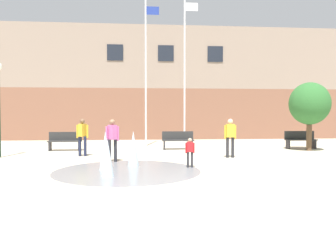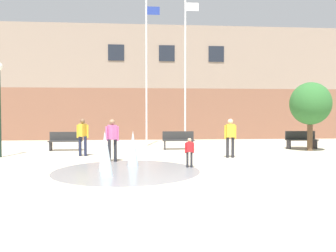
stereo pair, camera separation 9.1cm
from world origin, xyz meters
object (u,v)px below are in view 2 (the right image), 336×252
object	(u,v)px
park_bench_under_right_flagpole	(301,139)
adult_in_red	(83,134)
child_running	(189,150)
street_tree_near_building	(310,104)
flagpole_right	(186,67)
adult_watching	(112,137)
flagpole_left	(147,69)
park_bench_center	(178,140)
adult_near_bench	(230,135)
park_bench_under_left_flagpole	(66,141)

from	to	relation	value
park_bench_under_right_flagpole	adult_in_red	size ratio (longest dim) A/B	1.01
child_running	adult_in_red	distance (m)	5.29
child_running	street_tree_near_building	bearing A→B (deg)	-141.68
flagpole_right	street_tree_near_building	bearing A→B (deg)	-28.53
adult_watching	flagpole_left	size ratio (longest dim) A/B	0.19
park_bench_center	flagpole_left	distance (m)	4.61
adult_near_bench	child_running	xyz separation A→B (m)	(-2.01, -2.33, -0.35)
adult_watching	flagpole_left	bearing A→B (deg)	-51.17
park_bench_under_left_flagpole	flagpole_left	xyz separation A→B (m)	(4.03, 2.07, 3.86)
park_bench_under_right_flagpole	adult_near_bench	distance (m)	5.61
park_bench_under_left_flagpole	flagpole_right	distance (m)	7.68
adult_near_bench	street_tree_near_building	world-z (taller)	street_tree_near_building
park_bench_center	street_tree_near_building	xyz separation A→B (m)	(6.33, -1.12, 1.81)
child_running	street_tree_near_building	world-z (taller)	street_tree_near_building
park_bench_under_left_flagpole	adult_in_red	world-z (taller)	adult_in_red
adult_near_bench	flagpole_right	size ratio (longest dim) A/B	0.19
adult_watching	park_bench_under_right_flagpole	bearing A→B (deg)	-105.51
adult_near_bench	child_running	bearing A→B (deg)	52.06
park_bench_under_left_flagpole	child_running	distance (m)	7.75
park_bench_center	flagpole_left	size ratio (longest dim) A/B	0.20
park_bench_under_left_flagpole	adult_in_red	distance (m)	2.64
child_running	flagpole_left	size ratio (longest dim) A/B	0.12
park_bench_under_left_flagpole	adult_in_red	xyz separation A→B (m)	(1.24, -2.29, 0.45)
park_bench_under_right_flagpole	adult_in_red	world-z (taller)	adult_in_red
park_bench_center	street_tree_near_building	size ratio (longest dim) A/B	0.48
flagpole_left	flagpole_right	xyz separation A→B (m)	(2.19, 0.00, 0.14)
adult_watching	flagpole_right	world-z (taller)	flagpole_right
adult_near_bench	street_tree_near_building	xyz separation A→B (m)	(4.57, 2.25, 1.35)
adult_watching	flagpole_right	bearing A→B (deg)	-68.73
adult_watching	adult_in_red	distance (m)	2.26
park_bench_center	child_running	xyz separation A→B (m)	(-0.25, -5.71, 0.10)
child_running	adult_in_red	size ratio (longest dim) A/B	0.62
park_bench_center	street_tree_near_building	bearing A→B (deg)	-10.03
adult_watching	street_tree_near_building	bearing A→B (deg)	-110.43
park_bench_under_left_flagpole	adult_near_bench	distance (m)	8.06
park_bench_center	adult_near_bench	size ratio (longest dim) A/B	1.01
park_bench_center	flagpole_left	bearing A→B (deg)	128.27
park_bench_under_right_flagpole	flagpole_left	size ratio (longest dim) A/B	0.20
park_bench_under_right_flagpole	street_tree_near_building	distance (m)	2.03
street_tree_near_building	park_bench_under_left_flagpole	bearing A→B (deg)	175.08
flagpole_left	park_bench_center	bearing A→B (deg)	-51.73
child_running	adult_watching	size ratio (longest dim) A/B	0.62
flagpole_left	flagpole_right	distance (m)	2.20
park_bench_under_left_flagpole	child_running	xyz separation A→B (m)	(5.34, -5.61, 0.10)
adult_near_bench	child_running	size ratio (longest dim) A/B	1.61
park_bench_center	flagpole_right	bearing A→B (deg)	72.38
child_running	street_tree_near_building	distance (m)	8.20
adult_in_red	flagpole_right	size ratio (longest dim) A/B	0.19
adult_near_bench	adult_watching	xyz separation A→B (m)	(-4.70, -0.77, 0.00)
child_running	adult_in_red	world-z (taller)	adult_in_red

